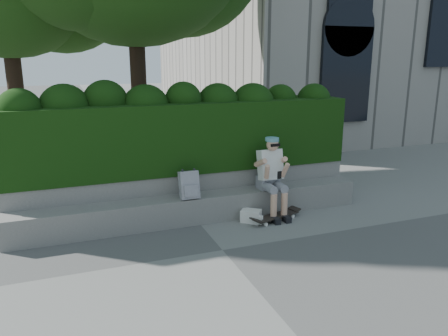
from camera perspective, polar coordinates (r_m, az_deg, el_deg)
name	(u,v)px	position (r m, az deg, el deg)	size (l,w,h in m)	color
ground	(223,250)	(6.42, -0.19, -10.67)	(80.00, 80.00, 0.00)	slate
bench_ledge	(197,208)	(7.43, -3.59, -5.25)	(6.00, 0.45, 0.45)	gray
planter_wall	(189,192)	(7.81, -4.63, -3.11)	(6.00, 0.50, 0.75)	gray
hedge	(184,136)	(7.79, -5.24, 4.22)	(6.00, 1.00, 1.20)	black
person	(272,174)	(7.58, 6.23, -0.73)	(0.40, 0.76, 1.38)	gray
skateboard	(276,216)	(7.52, 6.79, -6.25)	(0.92, 0.46, 0.09)	black
backpack_plaid	(189,185)	(7.15, -4.58, -2.22)	(0.31, 0.17, 0.46)	#ACACB1
backpack_ground	(251,216)	(7.42, 3.54, -6.26)	(0.32, 0.23, 0.21)	silver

